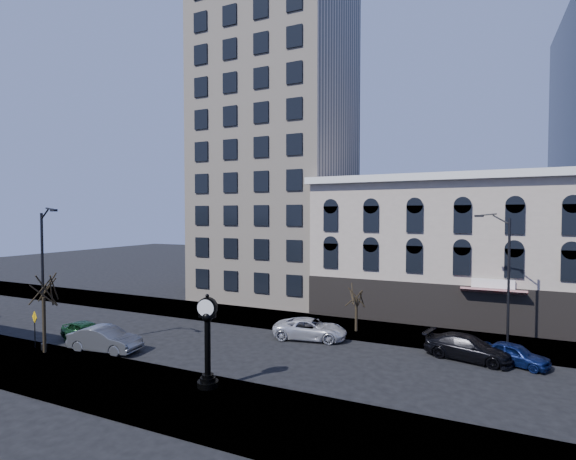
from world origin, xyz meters
The scene contains 16 objects.
ground centered at (0.00, 0.00, 0.00)m, with size 160.00×160.00×0.00m, color black.
sidewalk_far centered at (0.00, 8.00, 0.06)m, with size 160.00×6.00×0.12m, color gray.
sidewalk_near centered at (0.00, -8.00, 0.06)m, with size 160.00×6.00×0.12m, color gray.
cream_tower centered at (-6.11, 18.88, 19.32)m, with size 15.90×15.40×42.50m.
victorian_row centered at (12.00, 15.89, 6.00)m, with size 22.60×11.19×12.50m.
street_clock centered at (2.15, -6.45, 2.33)m, with size 1.11×1.11×4.89m.
street_lamp_near centered at (-10.67, -6.17, 7.41)m, with size 2.46×0.87×9.66m.
street_lamp_far centered at (16.16, 6.93, 7.13)m, with size 2.36×0.85×9.29m.
bare_tree_near centered at (-10.81, -6.35, 4.54)m, with size 3.41×3.41×5.85m.
bare_tree_far centered at (6.42, 7.07, 3.26)m, with size 2.43×2.43×4.17m.
warning_sign centered at (-12.27, -6.00, 1.84)m, with size 0.79×0.27×2.50m.
car_near_a centered at (-10.66, -3.32, 0.73)m, with size 1.73×4.31×1.47m, color #143F1E.
car_near_b centered at (-7.68, -4.28, 0.82)m, with size 1.73×4.95×1.63m, color #595B60.
car_far_a centered at (3.79, 4.02, 0.74)m, with size 2.47×5.35×1.49m, color silver.
car_far_b centered at (14.43, 4.05, 0.76)m, with size 2.13×5.25×1.52m, color black.
car_far_c centered at (17.04, 4.20, 0.66)m, with size 1.57×3.89×1.33m, color #0C194C.
Camera 1 is at (14.90, -24.27, 9.09)m, focal length 26.00 mm.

